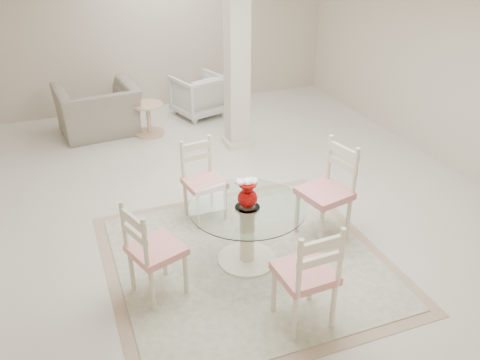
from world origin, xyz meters
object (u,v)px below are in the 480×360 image
object	(u,v)px
dining_chair_south	(310,270)
recliner_taupe	(98,110)
red_vase	(247,194)
dining_chair_east	(331,184)
dining_chair_north	(202,174)
column	(237,57)
dining_table	(247,234)
armchair_white	(198,95)
dining_chair_west	(149,245)
side_table	(149,120)

from	to	relation	value
dining_chair_south	recliner_taupe	world-z (taller)	dining_chair_south
red_vase	dining_chair_east	distance (m)	1.04
dining_chair_east	dining_chair_south	size ratio (longest dim) A/B	1.05
dining_chair_north	dining_chair_east	bearing A→B (deg)	-44.64
column	dining_chair_south	world-z (taller)	column
dining_table	armchair_white	xyz separation A→B (m)	(0.76, 4.22, 0.02)
armchair_white	column	bearing A→B (deg)	80.51
dining_chair_east	armchair_white	world-z (taller)	dining_chair_east
armchair_white	dining_chair_west	bearing A→B (deg)	51.76
column	armchair_white	world-z (taller)	column
dining_chair_west	dining_chair_south	xyz separation A→B (m)	(1.16, -0.84, 0.03)
dining_table	dining_chair_south	bearing A→B (deg)	-81.53
dining_table	dining_chair_west	xyz separation A→B (m)	(-1.01, -0.17, 0.24)
red_vase	recliner_taupe	distance (m)	4.11
dining_table	side_table	xyz separation A→B (m)	(-0.23, 3.66, -0.10)
dining_chair_west	armchair_white	size ratio (longest dim) A/B	1.39
dining_table	recliner_taupe	world-z (taller)	recliner_taupe
dining_table	recliner_taupe	xyz separation A→B (m)	(-0.96, 3.98, 0.05)
column	dining_chair_east	distance (m)	2.70
dining_table	side_table	size ratio (longest dim) A/B	2.25
column	dining_chair_south	bearing A→B (deg)	-101.72
column	dining_chair_west	bearing A→B (deg)	-123.42
dining_table	dining_chair_east	size ratio (longest dim) A/B	0.96
dining_chair_south	column	bearing A→B (deg)	-104.50
dining_table	red_vase	size ratio (longest dim) A/B	3.83
red_vase	dining_table	bearing A→B (deg)	-95.71
red_vase	dining_chair_north	world-z (taller)	dining_chair_north
recliner_taupe	red_vase	bearing A→B (deg)	97.53
dining_chair_west	recliner_taupe	xyz separation A→B (m)	(0.05, 4.15, -0.18)
dining_chair_west	armchair_white	distance (m)	4.74
column	dining_table	size ratio (longest dim) A/B	2.36
dining_table	armchair_white	bearing A→B (deg)	79.75
recliner_taupe	dining_chair_east	bearing A→B (deg)	111.31
column	dining_chair_south	distance (m)	3.93
red_vase	side_table	xyz separation A→B (m)	(-0.23, 3.66, -0.57)
dining_chair_south	side_table	xyz separation A→B (m)	(-0.38, 4.67, -0.36)
dining_chair_east	dining_chair_west	size ratio (longest dim) A/B	1.09
dining_chair_west	dining_chair_south	bearing A→B (deg)	-145.60
column	dining_chair_south	xyz separation A→B (m)	(-0.78, -3.78, -0.75)
red_vase	dining_chair_north	size ratio (longest dim) A/B	0.29
dining_chair_east	recliner_taupe	world-z (taller)	dining_chair_east
dining_chair_west	recliner_taupe	bearing A→B (deg)	-20.19
dining_chair_north	dining_table	bearing A→B (deg)	-90.06
column	dining_chair_east	xyz separation A→B (m)	(0.08, -2.61, -0.72)
side_table	dining_chair_south	bearing A→B (deg)	-85.37
column	dining_chair_north	size ratio (longest dim) A/B	2.60
dining_chair_north	armchair_white	world-z (taller)	dining_chair_north
recliner_taupe	armchair_white	bearing A→B (deg)	-178.17
dining_chair_east	side_table	distance (m)	3.73
column	dining_chair_north	world-z (taller)	column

